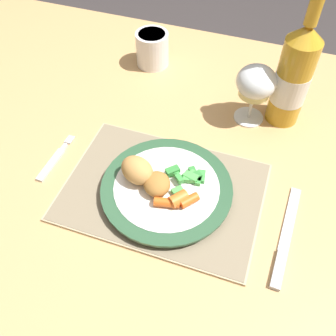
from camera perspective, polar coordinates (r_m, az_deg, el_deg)
The scene contains 12 objects.
ground_plane at distance 1.41m, azimuth 2.36°, elevation -19.93°, with size 6.00×6.00×0.00m, color #383333.
dining_table at distance 0.81m, azimuth 3.87°, elevation -4.08°, with size 1.58×1.03×0.74m.
placemat at distance 0.72m, azimuth -0.78°, elevation -3.60°, with size 0.37×0.26×0.01m.
dinner_plate at distance 0.70m, azimuth -0.21°, elevation -3.22°, with size 0.25×0.25×0.02m.
breaded_croquettes at distance 0.69m, azimuth -3.66°, elevation -1.06°, with size 0.12×0.09×0.05m.
green_beans_pile at distance 0.70m, azimuth 3.05°, elevation -1.32°, with size 0.08×0.08×0.02m.
glazed_carrots at distance 0.67m, azimuth 1.44°, elevation -4.97°, with size 0.08×0.05×0.02m.
fork at distance 0.80m, azimuth -17.07°, elevation 1.00°, with size 0.02×0.13×0.01m.
table_knife at distance 0.69m, azimuth 17.31°, elevation -10.94°, with size 0.03×0.21×0.01m.
wine_glass at distance 0.82m, azimuth 13.23°, elevation 12.33°, with size 0.08×0.08×0.14m.
bottle at distance 0.83m, azimuth 18.55°, elevation 13.03°, with size 0.07×0.07×0.30m.
drinking_cup at distance 1.00m, azimuth -2.41°, elevation 17.77°, with size 0.08×0.08×0.09m.
Camera 1 is at (0.10, -0.46, 1.33)m, focal length 40.00 mm.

